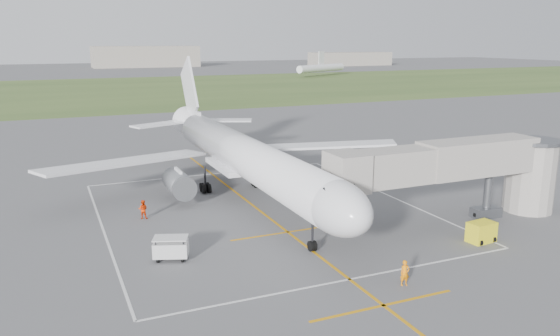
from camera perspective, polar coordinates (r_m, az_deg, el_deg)
name	(u,v)px	position (r m, az deg, el deg)	size (l,w,h in m)	color
ground	(246,200)	(54.38, -3.54, -3.40)	(700.00, 700.00, 0.00)	#4F4F51
grass_strip	(103,91)	(180.56, -17.98, 7.67)	(700.00, 120.00, 0.02)	#3C5625
apron_markings	(269,217)	(49.20, -1.20, -5.18)	(28.20, 60.00, 0.01)	#C9840B
airliner	(243,156)	(53.98, -3.88, 1.28)	(38.93, 46.75, 13.52)	white
jet_bridge	(470,168)	(49.94, 19.23, -0.01)	(23.40, 5.00, 7.20)	gray
gpu_unit	(481,232)	(46.10, 20.30, -6.30)	(2.27, 1.71, 1.60)	yellow
baggage_cart	(171,248)	(40.63, -11.33, -8.22)	(2.81, 2.23, 1.70)	silver
ramp_worker_nose	(405,273)	(36.83, 12.92, -10.65)	(0.62, 0.41, 1.71)	orange
ramp_worker_wing	(143,209)	(50.16, -14.12, -4.21)	(0.83, 0.65, 1.72)	red
distant_hangars	(42,60)	(314.38, -23.64, 10.28)	(345.00, 49.00, 12.00)	gray
distant_aircraft	(97,74)	(206.94, -18.62, 9.26)	(212.02, 41.69, 8.85)	white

